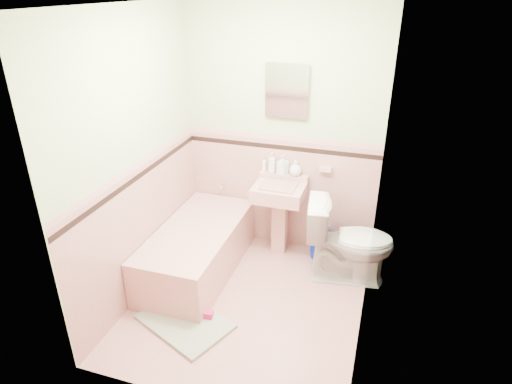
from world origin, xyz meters
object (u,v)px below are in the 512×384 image
(medicine_cabinet, at_px, (287,91))
(sink, at_px, (278,221))
(soap_bottle_left, at_px, (272,163))
(soap_bottle_right, at_px, (296,168))
(toilet, at_px, (350,241))
(bathtub, at_px, (198,251))
(shoe, at_px, (204,314))
(bucket, at_px, (321,246))
(soap_bottle_mid, at_px, (283,164))

(medicine_cabinet, bearing_deg, sink, -90.00)
(soap_bottle_left, bearing_deg, soap_bottle_right, 0.00)
(toilet, bearing_deg, bathtub, 94.87)
(sink, height_order, soap_bottle_right, soap_bottle_right)
(bathtub, height_order, toilet, toilet)
(soap_bottle_right, bearing_deg, bathtub, -138.41)
(shoe, bearing_deg, sink, 66.85)
(sink, bearing_deg, bathtub, -142.07)
(bathtub, height_order, soap_bottle_right, soap_bottle_right)
(soap_bottle_left, relative_size, shoe, 1.47)
(bathtub, relative_size, bucket, 5.65)
(medicine_cabinet, height_order, soap_bottle_mid, medicine_cabinet)
(toilet, height_order, shoe, toilet)
(sink, distance_m, soap_bottle_right, 0.58)
(sink, distance_m, toilet, 0.78)
(sink, xyz_separation_m, bucket, (0.45, 0.07, -0.27))
(soap_bottle_left, relative_size, toilet, 0.26)
(sink, distance_m, bucket, 0.53)
(soap_bottle_left, height_order, bucket, soap_bottle_left)
(soap_bottle_right, height_order, bucket, soap_bottle_right)
(sink, relative_size, medicine_cabinet, 1.73)
(sink, height_order, soap_bottle_mid, soap_bottle_mid)
(bathtub, distance_m, bucket, 1.29)
(soap_bottle_right, height_order, toilet, soap_bottle_right)
(bucket, height_order, shoe, bucket)
(shoe, bearing_deg, toilet, 34.56)
(bathtub, distance_m, medicine_cabinet, 1.78)
(sink, relative_size, soap_bottle_mid, 3.91)
(soap_bottle_left, distance_m, bucket, 1.02)
(bathtub, xyz_separation_m, medicine_cabinet, (0.68, 0.74, 1.47))
(soap_bottle_mid, height_order, shoe, soap_bottle_mid)
(sink, bearing_deg, toilet, -15.29)
(soap_bottle_left, distance_m, toilet, 1.11)
(shoe, bearing_deg, soap_bottle_right, 64.19)
(medicine_cabinet, height_order, shoe, medicine_cabinet)
(medicine_cabinet, relative_size, shoe, 3.14)
(soap_bottle_right, bearing_deg, soap_bottle_mid, 180.00)
(sink, bearing_deg, bucket, 9.07)
(soap_bottle_mid, distance_m, bucket, 0.95)
(bucket, bearing_deg, bathtub, -152.01)
(soap_bottle_left, bearing_deg, toilet, -23.64)
(soap_bottle_left, xyz_separation_m, soap_bottle_right, (0.25, 0.00, -0.03))
(bathtub, relative_size, toilet, 1.81)
(bathtub, relative_size, soap_bottle_left, 6.97)
(medicine_cabinet, distance_m, soap_bottle_mid, 0.75)
(bathtub, bearing_deg, shoe, -62.12)
(bathtub, relative_size, shoe, 10.21)
(toilet, bearing_deg, bucket, 39.32)
(soap_bottle_mid, bearing_deg, toilet, -26.72)
(soap_bottle_left, distance_m, shoe, 1.65)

